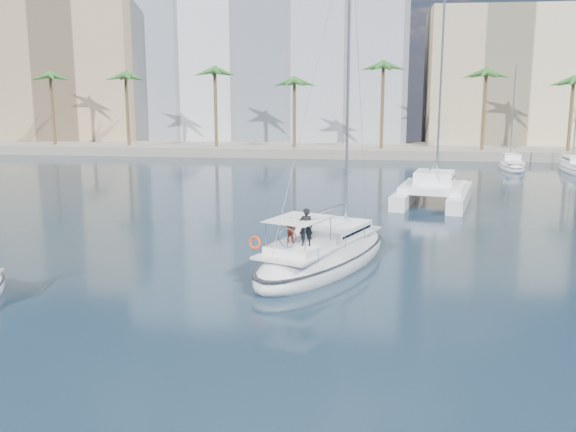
# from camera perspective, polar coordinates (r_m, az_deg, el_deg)

# --- Properties ---
(ground) EXTENTS (160.00, 160.00, 0.00)m
(ground) POSITION_cam_1_polar(r_m,az_deg,el_deg) (29.59, -1.38, -6.34)
(ground) COLOR black
(ground) RESTS_ON ground
(quay) EXTENTS (120.00, 14.00, 1.20)m
(quay) POSITION_cam_1_polar(r_m,az_deg,el_deg) (89.35, 4.74, 5.90)
(quay) COLOR gray
(quay) RESTS_ON ground
(building_modern) EXTENTS (42.00, 16.00, 28.00)m
(building_modern) POSITION_cam_1_polar(r_m,az_deg,el_deg) (102.30, -1.72, 14.13)
(building_modern) COLOR silver
(building_modern) RESTS_ON ground
(building_tan_left) EXTENTS (22.00, 14.00, 22.00)m
(building_tan_left) POSITION_cam_1_polar(r_m,az_deg,el_deg) (107.41, -18.43, 11.84)
(building_tan_left) COLOR tan
(building_tan_left) RESTS_ON ground
(building_beige) EXTENTS (20.00, 14.00, 20.00)m
(building_beige) POSITION_cam_1_polar(r_m,az_deg,el_deg) (99.42, 18.13, 11.36)
(building_beige) COLOR beige
(building_beige) RESTS_ON ground
(palm_left) EXTENTS (3.60, 3.60, 12.30)m
(palm_left) POSITION_cam_1_polar(r_m,az_deg,el_deg) (93.15, -17.14, 11.63)
(palm_left) COLOR brown
(palm_left) RESTS_ON ground
(palm_centre) EXTENTS (3.60, 3.60, 12.30)m
(palm_centre) POSITION_cam_1_polar(r_m,az_deg,el_deg) (84.97, 4.70, 12.16)
(palm_centre) COLOR brown
(palm_centre) RESTS_ON ground
(main_sloop) EXTENTS (8.29, 12.84, 18.23)m
(main_sloop) POSITION_cam_1_polar(r_m,az_deg,el_deg) (32.93, 3.21, -3.52)
(main_sloop) COLOR white
(main_sloop) RESTS_ON ground
(catamaran) EXTENTS (7.33, 11.46, 15.64)m
(catamaran) POSITION_cam_1_polar(r_m,az_deg,el_deg) (52.20, 12.82, 2.37)
(catamaran) COLOR white
(catamaran) RESTS_ON ground
(seagull) EXTENTS (1.20, 0.51, 0.22)m
(seagull) POSITION_cam_1_polar(r_m,az_deg,el_deg) (33.83, -0.16, -2.76)
(seagull) COLOR silver
(seagull) RESTS_ON ground
(moored_yacht_a) EXTENTS (3.37, 9.52, 11.90)m
(moored_yacht_a) POSITION_cam_1_polar(r_m,az_deg,el_deg) (76.97, 19.25, 3.99)
(moored_yacht_a) COLOR white
(moored_yacht_a) RESTS_ON ground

